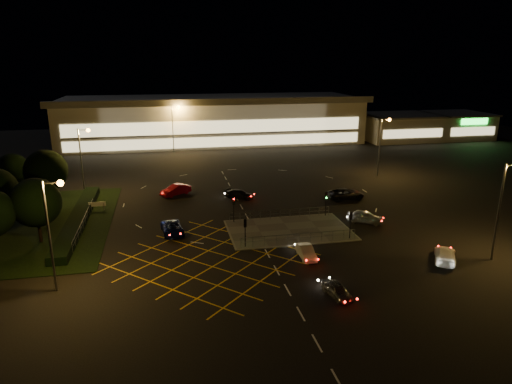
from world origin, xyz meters
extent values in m
plane|color=black|center=(0.00, 0.00, 0.00)|extent=(180.00, 180.00, 0.00)
cube|color=#4C4944|center=(2.00, -2.00, 0.06)|extent=(14.00, 9.00, 0.12)
cube|color=black|center=(-28.00, 6.00, 0.04)|extent=(18.00, 30.00, 0.08)
cube|color=black|center=(-23.00, 6.00, 0.50)|extent=(2.00, 26.00, 1.00)
cube|color=beige|center=(0.00, 62.00, 5.00)|extent=(70.00, 25.00, 10.00)
cube|color=slate|center=(0.00, 62.00, 10.20)|extent=(72.00, 26.50, 0.60)
cube|color=#FFEAA5|center=(0.00, 49.45, 5.00)|extent=(66.00, 0.20, 3.00)
cube|color=#FFEAA5|center=(0.00, 49.45, 1.80)|extent=(66.00, 0.20, 2.20)
cube|color=beige|center=(46.00, 54.00, 3.00)|extent=(18.00, 14.00, 6.00)
cube|color=slate|center=(46.00, 54.00, 6.15)|extent=(18.80, 14.80, 0.40)
cube|color=#FFEAA5|center=(46.00, 46.95, 2.60)|extent=(15.30, 0.20, 2.00)
cube|color=beige|center=(62.00, 54.00, 3.00)|extent=(14.00, 14.00, 6.00)
cube|color=slate|center=(62.00, 54.00, 6.15)|extent=(14.80, 14.80, 0.40)
cube|color=#FFEAA5|center=(62.00, 46.95, 2.60)|extent=(11.90, 0.20, 2.00)
cube|color=#19E533|center=(62.00, 46.85, 5.00)|extent=(7.00, 0.30, 1.40)
cylinder|color=slate|center=(-22.00, -12.00, 5.00)|extent=(0.20, 0.20, 10.00)
cylinder|color=slate|center=(-21.30, -12.00, 9.80)|extent=(1.40, 0.12, 0.12)
sphere|color=orange|center=(-20.60, -12.00, 9.75)|extent=(0.56, 0.56, 0.56)
cylinder|color=slate|center=(20.00, -14.00, 5.00)|extent=(0.20, 0.20, 10.00)
cylinder|color=slate|center=(20.70, -14.00, 9.80)|extent=(1.40, 0.12, 0.12)
cylinder|color=slate|center=(-24.00, 18.00, 5.00)|extent=(0.20, 0.20, 10.00)
cylinder|color=slate|center=(-23.30, 18.00, 9.80)|extent=(1.40, 0.12, 0.12)
sphere|color=orange|center=(-22.60, 18.00, 9.75)|extent=(0.56, 0.56, 0.56)
cylinder|color=slate|center=(24.00, 20.00, 5.00)|extent=(0.20, 0.20, 10.00)
cylinder|color=slate|center=(24.70, 20.00, 9.80)|extent=(1.40, 0.12, 0.12)
sphere|color=orange|center=(25.40, 20.00, 9.75)|extent=(0.56, 0.56, 0.56)
cylinder|color=slate|center=(-10.00, 48.00, 5.00)|extent=(0.20, 0.20, 10.00)
cylinder|color=slate|center=(-9.30, 48.00, 9.80)|extent=(1.40, 0.12, 0.12)
sphere|color=orange|center=(-8.60, 48.00, 9.75)|extent=(0.56, 0.56, 0.56)
cylinder|color=slate|center=(30.00, 50.00, 5.00)|extent=(0.20, 0.20, 10.00)
cylinder|color=slate|center=(30.70, 50.00, 9.80)|extent=(1.40, 0.12, 0.12)
sphere|color=orange|center=(31.40, 50.00, 9.75)|extent=(0.56, 0.56, 0.56)
cylinder|color=black|center=(-4.00, -6.00, 1.62)|extent=(0.10, 0.10, 3.00)
cube|color=black|center=(-4.00, -6.00, 2.82)|extent=(0.28, 0.18, 0.90)
sphere|color=#19FF33|center=(-4.00, -5.87, 2.82)|extent=(0.16, 0.16, 0.16)
cylinder|color=black|center=(8.00, -6.00, 1.62)|extent=(0.10, 0.10, 3.00)
cube|color=black|center=(8.00, -6.00, 2.82)|extent=(0.28, 0.18, 0.90)
sphere|color=#19FF33|center=(8.00, -5.87, 2.82)|extent=(0.16, 0.16, 0.16)
cylinder|color=black|center=(-4.00, 2.00, 1.62)|extent=(0.10, 0.10, 3.00)
cube|color=black|center=(-4.00, 2.00, 2.82)|extent=(0.28, 0.18, 0.90)
sphere|color=#FF0C0C|center=(-4.00, 1.87, 2.82)|extent=(0.16, 0.16, 0.16)
cylinder|color=black|center=(8.00, 2.00, 1.62)|extent=(0.10, 0.10, 3.00)
cube|color=black|center=(8.00, 2.00, 2.82)|extent=(0.28, 0.18, 0.90)
sphere|color=#19FF33|center=(8.00, 1.87, 2.82)|extent=(0.16, 0.16, 0.16)
cylinder|color=black|center=(-28.00, 14.00, 1.44)|extent=(0.36, 0.36, 2.88)
sphere|color=black|center=(-28.00, 14.00, 4.96)|extent=(5.76, 5.76, 5.76)
cylinder|color=black|center=(-34.00, 20.00, 1.17)|extent=(0.36, 0.36, 2.34)
sphere|color=black|center=(-34.00, 20.00, 4.03)|extent=(4.68, 4.68, 4.68)
cylinder|color=black|center=(-26.00, 0.00, 1.35)|extent=(0.36, 0.36, 2.70)
sphere|color=black|center=(-26.00, 0.00, 4.65)|extent=(5.40, 5.40, 5.40)
imported|color=#9EA1A5|center=(1.83, -17.92, 0.61)|extent=(2.14, 3.78, 1.21)
imported|color=silver|center=(1.66, -9.78, 0.63)|extent=(1.40, 3.84, 1.26)
imported|color=#0C144C|center=(-11.60, -0.27, 0.68)|extent=(2.83, 5.11, 1.35)
imported|color=black|center=(-1.61, 12.09, 0.61)|extent=(4.46, 3.81, 1.23)
imported|color=silver|center=(12.01, -1.26, 0.77)|extent=(4.73, 4.03, 1.53)
imported|color=maroon|center=(-10.71, 15.61, 0.78)|extent=(4.86, 4.04, 1.57)
imported|color=black|center=(13.57, 8.76, 0.75)|extent=(5.51, 2.74, 1.50)
imported|color=white|center=(15.13, -13.37, 0.70)|extent=(4.17, 5.11, 1.39)
camera|label=1|loc=(-11.97, -50.93, 19.66)|focal=32.00mm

